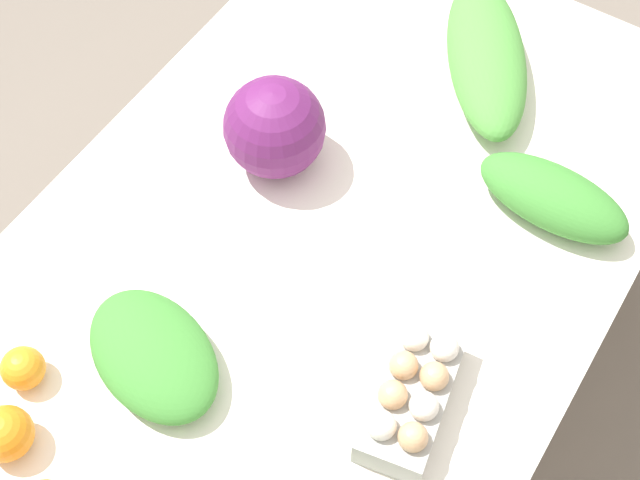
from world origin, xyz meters
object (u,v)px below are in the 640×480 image
orange_4 (5,434)px  orange_5 (23,368)px  greens_bunch_beet_tops (486,56)px  egg_carton (412,393)px  cabbage_purple (275,127)px  greens_bunch_dandelion (553,197)px  greens_bunch_scallion (154,355)px

orange_4 → orange_5: 0.10m
greens_bunch_beet_tops → orange_5: greens_bunch_beet_tops is taller
egg_carton → orange_5: egg_carton is taller
egg_carton → cabbage_purple: bearing=-133.8°
greens_bunch_beet_tops → greens_bunch_dandelion: size_ratio=1.49×
egg_carton → orange_4: 0.57m
greens_bunch_scallion → orange_4: bearing=154.9°
egg_carton → orange_4: (-0.36, 0.45, -0.00)m
cabbage_purple → egg_carton: bearing=-122.7°
greens_bunch_dandelion → orange_5: greens_bunch_dandelion is taller
egg_carton → greens_bunch_dandelion: egg_carton is taller
cabbage_purple → orange_4: (-0.62, 0.03, -0.05)m
greens_bunch_beet_tops → greens_bunch_dandelion: (-0.21, -0.23, -0.00)m
egg_carton → greens_bunch_scallion: egg_carton is taller
greens_bunch_scallion → orange_4: (-0.21, 0.10, 0.01)m
orange_5 → orange_4: bearing=-149.9°
egg_carton → greens_bunch_scallion: (-0.15, 0.35, -0.01)m
orange_5 → egg_carton: bearing=-61.7°
greens_bunch_beet_tops → orange_5: bearing=162.1°
greens_bunch_scallion → greens_bunch_dandelion: size_ratio=0.94×
cabbage_purple → orange_5: bearing=171.2°
egg_carton → greens_bunch_dandelion: size_ratio=0.92×
greens_bunch_beet_tops → greens_bunch_dandelion: 0.32m
orange_5 → greens_bunch_scallion: bearing=-51.2°
egg_carton → greens_bunch_scallion: size_ratio=0.98×
cabbage_purple → orange_5: (-0.53, 0.08, -0.05)m
greens_bunch_beet_tops → orange_4: size_ratio=4.86×
egg_carton → greens_bunch_beet_tops: 0.67m
egg_carton → greens_bunch_beet_tops: bearing=-173.1°
cabbage_purple → greens_bunch_beet_tops: size_ratio=0.44×
greens_bunch_scallion → orange_5: size_ratio=3.74×
greens_bunch_dandelion → orange_4: bearing=148.7°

